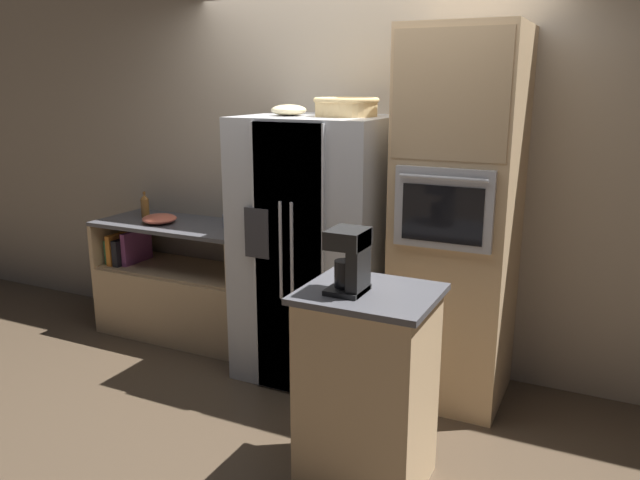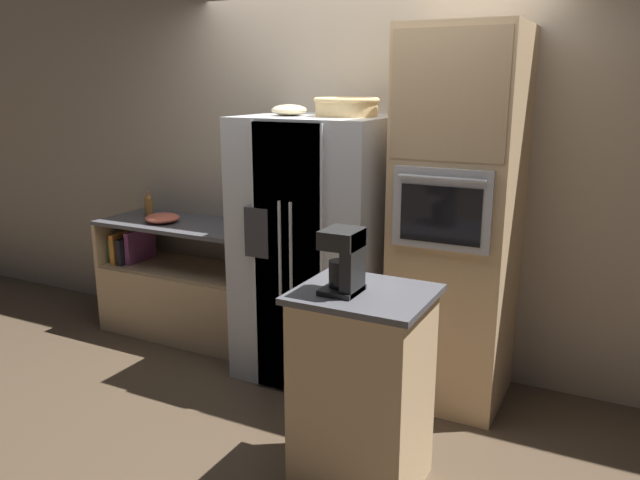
% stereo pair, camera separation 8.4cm
% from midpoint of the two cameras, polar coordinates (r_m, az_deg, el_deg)
% --- Properties ---
extents(ground_plane, '(20.00, 20.00, 0.00)m').
position_cam_midpoint_polar(ground_plane, '(4.31, 1.43, -12.33)').
color(ground_plane, '#4C3D2D').
extents(wall_back, '(12.00, 0.06, 2.80)m').
position_cam_midpoint_polar(wall_back, '(4.35, 4.49, 7.23)').
color(wall_back, tan).
rests_on(wall_back, ground_plane).
extents(counter_left, '(1.29, 0.59, 0.89)m').
position_cam_midpoint_polar(counter_left, '(5.02, -11.84, -4.73)').
color(counter_left, tan).
rests_on(counter_left, ground_plane).
extents(refrigerator, '(0.94, 0.85, 1.72)m').
position_cam_midpoint_polar(refrigerator, '(4.11, 0.40, -0.80)').
color(refrigerator, silver).
rests_on(refrigerator, ground_plane).
extents(wall_oven, '(0.67, 0.73, 2.24)m').
position_cam_midpoint_polar(wall_oven, '(3.81, 13.06, 1.68)').
color(wall_oven, tan).
rests_on(wall_oven, ground_plane).
extents(island_counter, '(0.62, 0.55, 1.00)m').
position_cam_midpoint_polar(island_counter, '(3.08, 4.69, -13.43)').
color(island_counter, tan).
rests_on(island_counter, ground_plane).
extents(wicker_basket, '(0.41, 0.41, 0.11)m').
position_cam_midpoint_polar(wicker_basket, '(3.92, 3.06, 12.13)').
color(wicker_basket, tan).
rests_on(wicker_basket, refrigerator).
extents(fruit_bowl, '(0.22, 0.22, 0.07)m').
position_cam_midpoint_polar(fruit_bowl, '(3.99, -2.20, 11.79)').
color(fruit_bowl, beige).
rests_on(fruit_bowl, refrigerator).
extents(bottle_tall, '(0.06, 0.06, 0.20)m').
position_cam_midpoint_polar(bottle_tall, '(5.10, -14.94, 3.11)').
color(bottle_tall, brown).
rests_on(bottle_tall, counter_left).
extents(mug, '(0.13, 0.09, 0.10)m').
position_cam_midpoint_polar(mug, '(4.62, -7.57, 1.78)').
color(mug, '#384C7A').
rests_on(mug, counter_left).
extents(mixing_bowl, '(0.26, 0.26, 0.07)m').
position_cam_midpoint_polar(mixing_bowl, '(4.87, -13.73, 1.97)').
color(mixing_bowl, '#DB664C').
rests_on(mixing_bowl, counter_left).
extents(coffee_maker, '(0.16, 0.19, 0.30)m').
position_cam_midpoint_polar(coffee_maker, '(2.81, 3.22, -1.73)').
color(coffee_maker, black).
rests_on(coffee_maker, island_counter).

